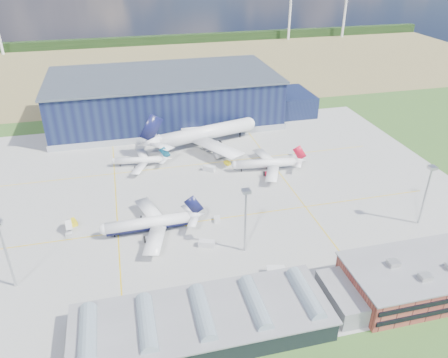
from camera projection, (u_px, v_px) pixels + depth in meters
ground at (197, 207)px, 166.48m from camera, size 600.00×600.00×0.00m
apron at (193, 194)px, 174.97m from camera, size 220.00×160.00×0.08m
farmland at (146, 65)px, 353.64m from camera, size 600.00×220.00×0.01m
treeline at (138, 41)px, 419.77m from camera, size 600.00×8.00×8.00m
hangar at (169, 99)px, 242.13m from camera, size 145.00×62.00×26.10m
ops_building at (425, 277)px, 124.74m from camera, size 46.00×23.00×10.90m
glass_concourse at (216, 319)px, 112.30m from camera, size 78.00×23.00×8.60m
light_mast_west at (3, 244)px, 120.86m from camera, size 2.60×2.60×23.00m
light_mast_center at (246, 211)px, 135.64m from camera, size 2.60×2.60×23.00m
light_mast_east at (428, 186)px, 149.36m from camera, size 2.60×2.60×23.00m
airliner_navy at (147, 218)px, 149.03m from camera, size 37.37×36.57×12.09m
airliner_red at (266, 159)px, 189.87m from camera, size 37.90×37.27×11.07m
airliner_widebody at (206, 126)px, 211.51m from camera, size 76.01×75.04×20.40m
airliner_regional at (138, 157)px, 194.40m from camera, size 30.94×30.46×8.80m
gse_tug_a at (73, 223)px, 155.66m from camera, size 3.76×4.62×1.66m
gse_tug_b at (188, 222)px, 156.23m from camera, size 2.28×3.30×1.39m
gse_van_a at (207, 244)px, 144.28m from camera, size 5.73×4.10×2.29m
gse_cart_a at (217, 219)px, 157.72m from camera, size 2.53×3.45×1.39m
gse_van_b at (209, 169)px, 191.62m from camera, size 5.74×5.04×2.43m
gse_tug_c at (227, 163)px, 197.50m from camera, size 2.86×3.62×1.38m
gse_van_c at (276, 271)px, 132.09m from camera, size 6.06×3.92×2.68m
airstair at (69, 227)px, 151.87m from camera, size 2.97×5.59×3.40m
car_a at (284, 282)px, 128.89m from camera, size 4.07×2.30×1.31m
car_b at (434, 256)px, 139.74m from camera, size 3.71×1.75×1.18m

